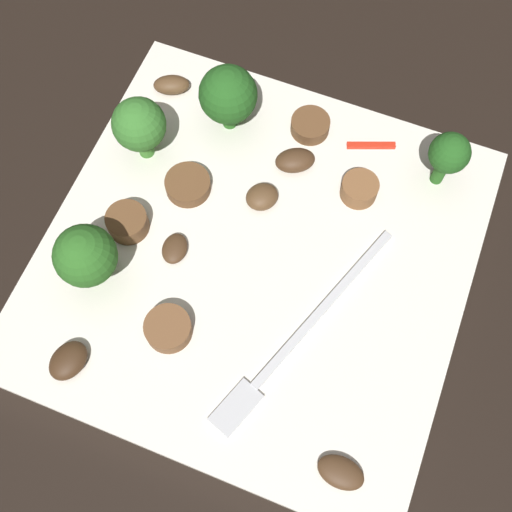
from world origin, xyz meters
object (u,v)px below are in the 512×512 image
(fork, at_px, (294,341))
(broccoli_floret_2, at_px, (228,95))
(sausage_slice_2, at_px, (188,185))
(mushroom_2, at_px, (68,361))
(broccoli_floret_0, at_px, (86,256))
(sausage_slice_4, at_px, (359,189))
(mushroom_1, at_px, (172,85))
(pepper_strip_3, at_px, (371,145))
(broccoli_floret_3, at_px, (449,154))
(mushroom_5, at_px, (290,159))
(mushroom_3, at_px, (341,472))
(broccoli_floret_1, at_px, (139,125))
(sausage_slice_0, at_px, (127,222))
(plate, at_px, (256,260))
(mushroom_0, at_px, (262,197))
(sausage_slice_3, at_px, (168,329))
(mushroom_4, at_px, (175,249))

(fork, xyz_separation_m, broccoli_floret_2, (-0.14, -0.11, 0.03))
(sausage_slice_2, bearing_deg, mushroom_2, -7.78)
(broccoli_floret_0, xyz_separation_m, sausage_slice_2, (-0.09, 0.03, -0.03))
(fork, relative_size, sausage_slice_4, 6.44)
(mushroom_1, bearing_deg, pepper_strip_3, 92.63)
(broccoli_floret_3, bearing_deg, mushroom_5, -75.59)
(broccoli_floret_3, height_order, mushroom_3, broccoli_floret_3)
(broccoli_floret_1, bearing_deg, broccoli_floret_0, 6.38)
(broccoli_floret_1, relative_size, sausage_slice_0, 1.91)
(sausage_slice_0, height_order, sausage_slice_2, sausage_slice_0)
(plate, relative_size, broccoli_floret_1, 5.24)
(plate, bearing_deg, mushroom_5, -177.35)
(sausage_slice_4, bearing_deg, mushroom_2, -36.10)
(broccoli_floret_0, height_order, broccoli_floret_3, broccoli_floret_0)
(broccoli_floret_0, distance_m, mushroom_0, 0.13)
(broccoli_floret_2, distance_m, broccoli_floret_3, 0.16)
(sausage_slice_4, bearing_deg, mushroom_3, 14.74)
(broccoli_floret_3, bearing_deg, broccoli_floret_1, -74.73)
(mushroom_2, bearing_deg, sausage_slice_4, 143.90)
(fork, height_order, mushroom_3, mushroom_3)
(plate, distance_m, pepper_strip_3, 0.13)
(plate, distance_m, mushroom_2, 0.15)
(mushroom_3, height_order, mushroom_5, mushroom_5)
(broccoli_floret_0, bearing_deg, fork, 92.44)
(mushroom_3, bearing_deg, broccoli_floret_1, -128.29)
(plate, bearing_deg, broccoli_floret_3, 136.25)
(sausage_slice_4, bearing_deg, sausage_slice_3, -30.51)
(sausage_slice_0, bearing_deg, plate, 97.47)
(fork, bearing_deg, mushroom_5, -138.61)
(fork, bearing_deg, sausage_slice_2, -105.64)
(fork, bearing_deg, mushroom_4, -87.24)
(fork, xyz_separation_m, broccoli_floret_3, (-0.15, 0.06, 0.03))
(sausage_slice_2, bearing_deg, plate, 64.13)
(plate, distance_m, broccoli_floret_1, 0.13)
(broccoli_floret_3, xyz_separation_m, mushroom_0, (0.06, -0.11, -0.03))
(broccoli_floret_0, relative_size, broccoli_floret_1, 1.06)
(broccoli_floret_3, bearing_deg, sausage_slice_4, -56.69)
(sausage_slice_3, distance_m, mushroom_4, 0.06)
(mushroom_0, bearing_deg, mushroom_4, -35.74)
(sausage_slice_3, relative_size, mushroom_5, 1.06)
(broccoli_floret_3, bearing_deg, pepper_strip_3, -99.62)
(mushroom_1, distance_m, mushroom_4, 0.14)
(mushroom_1, xyz_separation_m, mushroom_3, (0.22, 0.22, -0.00))
(sausage_slice_2, distance_m, sausage_slice_3, 0.11)
(broccoli_floret_1, height_order, sausage_slice_2, broccoli_floret_1)
(mushroom_0, height_order, mushroom_5, same)
(mushroom_2, relative_size, mushroom_4, 1.21)
(plate, height_order, mushroom_5, mushroom_5)
(plate, height_order, sausage_slice_3, sausage_slice_3)
(sausage_slice_3, height_order, mushroom_1, same)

